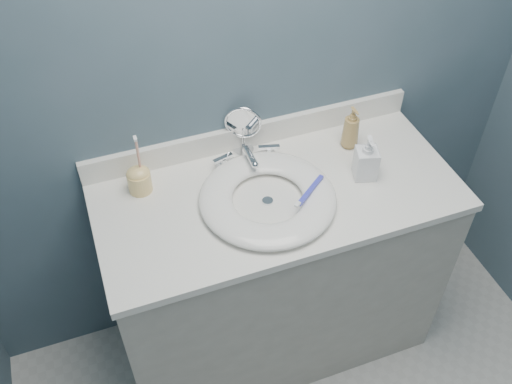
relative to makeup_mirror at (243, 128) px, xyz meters
name	(u,v)px	position (x,y,z in m)	size (l,w,h in m)	color
back_wall	(250,67)	(0.04, 0.04, 0.21)	(2.20, 0.02, 2.40)	#425864
vanity_cabinet	(275,275)	(0.04, -0.24, -0.56)	(1.20, 0.55, 0.85)	#B7B2A7
countertop	(278,195)	(0.04, -0.24, -0.12)	(1.22, 0.57, 0.03)	white
backsplash	(252,135)	(0.04, 0.02, -0.06)	(1.22, 0.02, 0.09)	white
basin	(268,198)	(-0.01, -0.27, -0.09)	(0.45, 0.45, 0.04)	white
drain	(268,201)	(-0.01, -0.27, -0.10)	(0.04, 0.04, 0.01)	silver
faucet	(247,158)	(-0.01, -0.07, -0.08)	(0.25, 0.13, 0.07)	silver
makeup_mirror	(243,128)	(0.00, 0.00, 0.00)	(0.12, 0.07, 0.19)	silver
soap_bottle_amber	(351,127)	(0.37, -0.10, -0.02)	(0.06, 0.06, 0.16)	#AA884C
soap_bottle_clear	(367,157)	(0.35, -0.26, -0.02)	(0.07, 0.08, 0.16)	white
toothbrush_holder	(139,178)	(-0.39, -0.07, -0.05)	(0.08, 0.08, 0.23)	#F7D17B
toothbrush_lying	(309,191)	(0.12, -0.31, -0.06)	(0.15, 0.12, 0.02)	#383CC6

